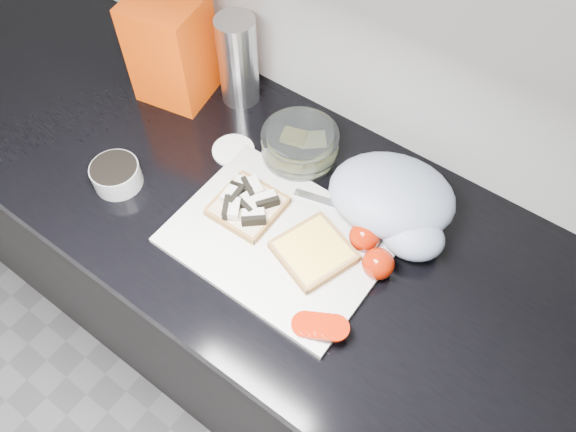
# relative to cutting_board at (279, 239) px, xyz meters

# --- Properties ---
(base_cabinet) EXTENTS (3.50, 0.60, 0.86)m
(base_cabinet) POSITION_rel_cutting_board_xyz_m (-0.11, 0.06, -0.48)
(base_cabinet) COLOR black
(base_cabinet) RESTS_ON ground
(countertop) EXTENTS (3.50, 0.64, 0.04)m
(countertop) POSITION_rel_cutting_board_xyz_m (-0.11, 0.06, -0.03)
(countertop) COLOR black
(countertop) RESTS_ON base_cabinet
(cutting_board) EXTENTS (0.40, 0.30, 0.01)m
(cutting_board) POSITION_rel_cutting_board_xyz_m (0.00, 0.00, 0.00)
(cutting_board) COLOR silver
(cutting_board) RESTS_ON countertop
(bread_left) EXTENTS (0.13, 0.13, 0.04)m
(bread_left) POSITION_rel_cutting_board_xyz_m (-0.09, 0.02, 0.02)
(bread_left) COLOR #CDB390
(bread_left) RESTS_ON cutting_board
(bread_right) EXTENTS (0.17, 0.17, 0.02)m
(bread_right) POSITION_rel_cutting_board_xyz_m (0.08, 0.01, 0.01)
(bread_right) COLOR #CDB390
(bread_right) RESTS_ON cutting_board
(tomato_slices) EXTENTS (0.11, 0.08, 0.02)m
(tomato_slices) POSITION_rel_cutting_board_xyz_m (0.17, -0.11, 0.02)
(tomato_slices) COLOR #A01903
(tomato_slices) RESTS_ON cutting_board
(knife) EXTENTS (0.23, 0.08, 0.01)m
(knife) POSITION_rel_cutting_board_xyz_m (0.10, 0.15, 0.01)
(knife) COLOR silver
(knife) RESTS_ON cutting_board
(seed_tub) EXTENTS (0.10, 0.10, 0.05)m
(seed_tub) POSITION_rel_cutting_board_xyz_m (-0.35, -0.08, 0.02)
(seed_tub) COLOR #969B9A
(seed_tub) RESTS_ON countertop
(tub_lid) EXTENTS (0.09, 0.09, 0.01)m
(tub_lid) POSITION_rel_cutting_board_xyz_m (-0.22, 0.13, -0.00)
(tub_lid) COLOR white
(tub_lid) RESTS_ON countertop
(glass_bowl) EXTENTS (0.16, 0.16, 0.07)m
(glass_bowl) POSITION_rel_cutting_board_xyz_m (-0.09, 0.20, 0.03)
(glass_bowl) COLOR silver
(glass_bowl) RESTS_ON countertop
(bread_bag) EXTENTS (0.18, 0.17, 0.24)m
(bread_bag) POSITION_rel_cutting_board_xyz_m (-0.44, 0.20, 0.11)
(bread_bag) COLOR #FF3804
(bread_bag) RESTS_ON countertop
(steel_canister) EXTENTS (0.09, 0.09, 0.21)m
(steel_canister) POSITION_rel_cutting_board_xyz_m (-0.31, 0.27, 0.10)
(steel_canister) COLOR silver
(steel_canister) RESTS_ON countertop
(grocery_bag) EXTENTS (0.30, 0.26, 0.11)m
(grocery_bag) POSITION_rel_cutting_board_xyz_m (0.15, 0.18, 0.05)
(grocery_bag) COLOR #98A6BC
(grocery_bag) RESTS_ON countertop
(whole_tomatoes) EXTENTS (0.11, 0.10, 0.06)m
(whole_tomatoes) POSITION_rel_cutting_board_xyz_m (0.16, 0.07, 0.02)
(whole_tomatoes) COLOR #A01903
(whole_tomatoes) RESTS_ON countertop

